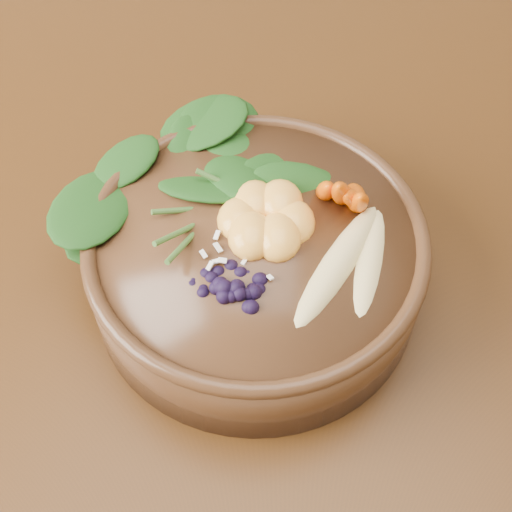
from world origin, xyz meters
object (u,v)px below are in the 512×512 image
Objects in this scene: carrot_cluster at (348,156)px; blueberry_pile at (231,279)px; banana_halves at (356,252)px; dining_table at (337,316)px; stoneware_bowl at (256,264)px; mandarin_cluster at (266,209)px; kale_heap at (233,155)px.

carrot_cluster is 0.60× the size of blueberry_pile.
blueberry_pile is (-0.09, -0.03, 0.01)m from banana_halves.
dining_table is 13.45× the size of blueberry_pile.
mandarin_cluster is (0.01, 0.01, 0.05)m from stoneware_bowl.
mandarin_cluster is at bearing -129.81° from carrot_cluster.
kale_heap reaches higher than banana_halves.
carrot_cluster is at bearing 30.33° from mandarin_cluster.
stoneware_bowl is at bearing 73.00° from blueberry_pile.
mandarin_cluster is 0.07m from blueberry_pile.
kale_heap is 0.09m from carrot_cluster.
mandarin_cluster is (-0.07, -0.02, 0.18)m from dining_table.
stoneware_bowl is 3.15× the size of mandarin_cluster.
banana_halves is at bearing -17.12° from stoneware_bowl.
kale_heap reaches higher than mandarin_cluster.
kale_heap is at bearing -169.49° from carrot_cluster.
dining_table is 0.15m from stoneware_bowl.
stoneware_bowl is 0.07m from blueberry_pile.
carrot_cluster is at bearing 113.06° from banana_halves.
dining_table is 11.81× the size of banana_halves.
blueberry_pile is (-0.09, -0.08, 0.18)m from dining_table.
carrot_cluster is 0.13m from blueberry_pile.
kale_heap is 1.42× the size of blueberry_pile.
kale_heap is (-0.10, 0.03, 0.18)m from dining_table.
stoneware_bowl reaches higher than dining_table.
kale_heap is (-0.02, 0.06, 0.05)m from stoneware_bowl.
blueberry_pile reaches higher than dining_table.
dining_table is 0.18m from banana_halves.
carrot_cluster is at bearing 36.45° from stoneware_bowl.
dining_table is at bearing -18.40° from kale_heap.
blueberry_pile is (-0.02, -0.07, 0.00)m from mandarin_cluster.
kale_heap is at bearing 91.94° from blueberry_pile.
dining_table is at bearing 42.04° from blueberry_pile.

